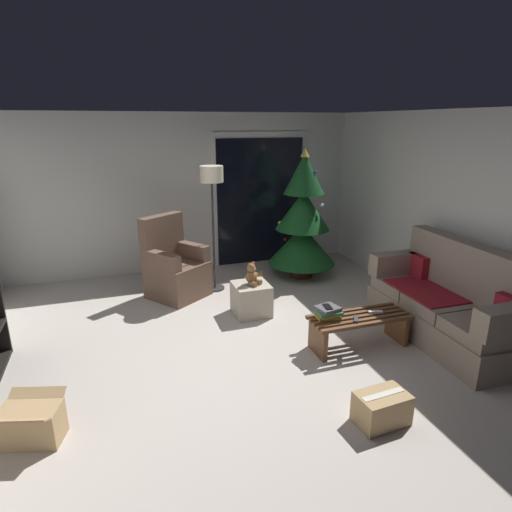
# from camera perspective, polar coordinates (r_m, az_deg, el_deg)

# --- Properties ---
(ground_plane) EXTENTS (7.00, 7.00, 0.00)m
(ground_plane) POSITION_cam_1_polar(r_m,az_deg,el_deg) (4.62, -1.97, -13.12)
(ground_plane) COLOR #BCB2A8
(wall_back) EXTENTS (5.72, 0.12, 2.50)m
(wall_back) POSITION_cam_1_polar(r_m,az_deg,el_deg) (7.05, -9.37, 8.27)
(wall_back) COLOR silver
(wall_back) RESTS_ON ground
(wall_right) EXTENTS (0.12, 6.00, 2.50)m
(wall_right) POSITION_cam_1_polar(r_m,az_deg,el_deg) (5.63, 27.08, 4.27)
(wall_right) COLOR silver
(wall_right) RESTS_ON ground
(patio_door_frame) EXTENTS (1.60, 0.02, 2.20)m
(patio_door_frame) POSITION_cam_1_polar(r_m,az_deg,el_deg) (7.31, 0.51, 7.63)
(patio_door_frame) COLOR silver
(patio_door_frame) RESTS_ON ground
(patio_door_glass) EXTENTS (1.50, 0.02, 2.10)m
(patio_door_glass) POSITION_cam_1_polar(r_m,az_deg,el_deg) (7.30, 0.56, 7.22)
(patio_door_glass) COLOR black
(patio_door_glass) RESTS_ON ground
(couch) EXTENTS (0.84, 1.96, 1.08)m
(couch) POSITION_cam_1_polar(r_m,az_deg,el_deg) (5.26, 24.31, -5.93)
(couch) COLOR gray
(couch) RESTS_ON ground
(coffee_table) EXTENTS (1.10, 0.40, 0.37)m
(coffee_table) POSITION_cam_1_polar(r_m,az_deg,el_deg) (4.80, 13.60, -9.04)
(coffee_table) COLOR brown
(coffee_table) RESTS_ON ground
(remote_graphite) EXTENTS (0.12, 0.16, 0.02)m
(remote_graphite) POSITION_cam_1_polar(r_m,az_deg,el_deg) (4.64, 13.21, -8.18)
(remote_graphite) COLOR #333338
(remote_graphite) RESTS_ON coffee_table
(remote_white) EXTENTS (0.16, 0.09, 0.02)m
(remote_white) POSITION_cam_1_polar(r_m,az_deg,el_deg) (4.85, 15.66, -7.21)
(remote_white) COLOR silver
(remote_white) RESTS_ON coffee_table
(book_stack) EXTENTS (0.27, 0.24, 0.13)m
(book_stack) POSITION_cam_1_polar(r_m,az_deg,el_deg) (4.59, 9.58, -7.42)
(book_stack) COLOR #B79333
(book_stack) RESTS_ON coffee_table
(cell_phone) EXTENTS (0.09, 0.15, 0.01)m
(cell_phone) POSITION_cam_1_polar(r_m,az_deg,el_deg) (4.55, 9.55, -6.68)
(cell_phone) COLOR black
(cell_phone) RESTS_ON book_stack
(christmas_tree) EXTENTS (1.05, 1.05, 1.98)m
(christmas_tree) POSITION_cam_1_polar(r_m,az_deg,el_deg) (6.62, 6.25, 4.54)
(christmas_tree) COLOR #4C1E19
(christmas_tree) RESTS_ON ground
(armchair) EXTENTS (0.95, 0.96, 1.13)m
(armchair) POSITION_cam_1_polar(r_m,az_deg,el_deg) (6.05, -10.82, -1.63)
(armchair) COLOR brown
(armchair) RESTS_ON ground
(floor_lamp) EXTENTS (0.32, 0.32, 1.78)m
(floor_lamp) POSITION_cam_1_polar(r_m,az_deg,el_deg) (5.95, -5.91, 9.22)
(floor_lamp) COLOR #2D2D30
(floor_lamp) RESTS_ON ground
(ottoman) EXTENTS (0.44, 0.44, 0.41)m
(ottoman) POSITION_cam_1_polar(r_m,az_deg,el_deg) (5.44, -0.64, -5.77)
(ottoman) COLOR #B2A893
(ottoman) RESTS_ON ground
(teddy_bear_chestnut) EXTENTS (0.21, 0.22, 0.29)m
(teddy_bear_chestnut) POSITION_cam_1_polar(r_m,az_deg,el_deg) (5.32, -0.55, -2.59)
(teddy_bear_chestnut) COLOR brown
(teddy_bear_chestnut) RESTS_ON ottoman
(teddy_bear_honey_by_tree) EXTENTS (0.20, 0.21, 0.29)m
(teddy_bear_honey_by_tree) POSITION_cam_1_polar(r_m,az_deg,el_deg) (6.24, 0.39, -3.48)
(teddy_bear_honey_by_tree) COLOR tan
(teddy_bear_honey_by_tree) RESTS_ON ground
(cardboard_box_taped_mid_floor) EXTENTS (0.44, 0.30, 0.27)m
(cardboard_box_taped_mid_floor) POSITION_cam_1_polar(r_m,az_deg,el_deg) (3.81, 16.43, -18.91)
(cardboard_box_taped_mid_floor) COLOR tan
(cardboard_box_taped_mid_floor) RESTS_ON ground
(cardboard_box_open_near_shelf) EXTENTS (0.53, 0.53, 0.34)m
(cardboard_box_open_near_shelf) POSITION_cam_1_polar(r_m,az_deg,el_deg) (3.89, -27.81, -19.23)
(cardboard_box_open_near_shelf) COLOR tan
(cardboard_box_open_near_shelf) RESTS_ON ground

